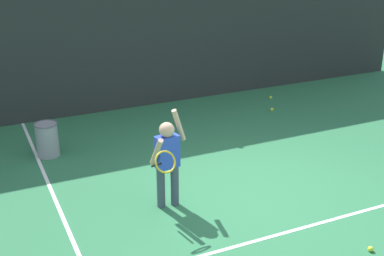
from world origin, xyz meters
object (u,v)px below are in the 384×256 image
object	(u,v)px
tennis_ball_6	(271,97)
tennis_ball_2	(371,249)
tennis_player	(167,157)
tennis_ball_0	(272,109)
ball_hopper	(47,139)

from	to	relation	value
tennis_ball_6	tennis_ball_2	bearing A→B (deg)	-110.54
tennis_player	tennis_ball_0	xyz separation A→B (m)	(3.32, 2.60, -0.69)
tennis_ball_6	ball_hopper	bearing A→B (deg)	-169.08
tennis_player	ball_hopper	size ratio (longest dim) A/B	2.40
tennis_ball_0	tennis_ball_6	world-z (taller)	same
tennis_player	tennis_ball_6	bearing A→B (deg)	31.82
ball_hopper	tennis_ball_0	world-z (taller)	ball_hopper
tennis_ball_2	tennis_ball_6	size ratio (longest dim) A/B	1.00
tennis_ball_2	tennis_ball_6	xyz separation A→B (m)	(1.95, 5.20, 0.00)
tennis_player	tennis_ball_0	size ratio (longest dim) A/B	20.46
ball_hopper	tennis_ball_2	distance (m)	5.17
tennis_ball_2	ball_hopper	bearing A→B (deg)	124.49
ball_hopper	tennis_ball_6	distance (m)	4.97
tennis_player	tennis_ball_2	xyz separation A→B (m)	(1.76, -1.94, -0.69)
tennis_ball_2	tennis_ball_6	world-z (taller)	same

